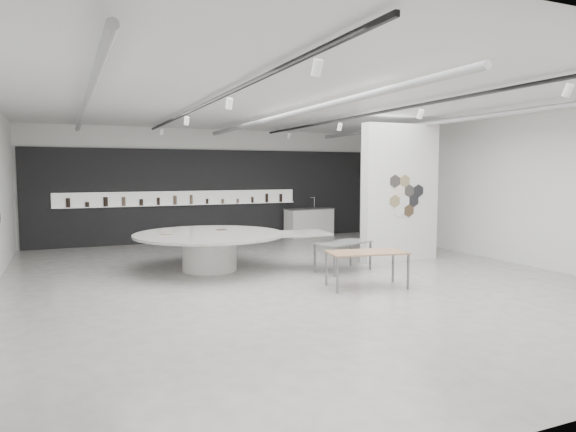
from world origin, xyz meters
name	(u,v)px	position (x,y,z in m)	size (l,w,h in m)	color
room	(291,185)	(-0.09, 0.00, 2.07)	(12.02, 14.02, 3.82)	#B1AEA7
back_wall_display	(209,196)	(-0.08, 6.93, 1.54)	(11.80, 0.27, 3.10)	black
partition_column	(400,193)	(3.50, 1.00, 1.80)	(2.20, 0.38, 3.60)	white
display_island	(213,246)	(-1.42, 1.63, 0.59)	(4.71, 3.90, 0.91)	white
sample_table_wood	(367,254)	(0.99, -1.38, 0.68)	(1.69, 1.06, 0.74)	#A57955
sample_table_stone	(343,244)	(1.39, 0.29, 0.64)	(1.52, 1.10, 0.71)	slate
kitchen_counter	(309,222)	(3.53, 6.52, 0.51)	(1.87, 0.92, 1.42)	white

